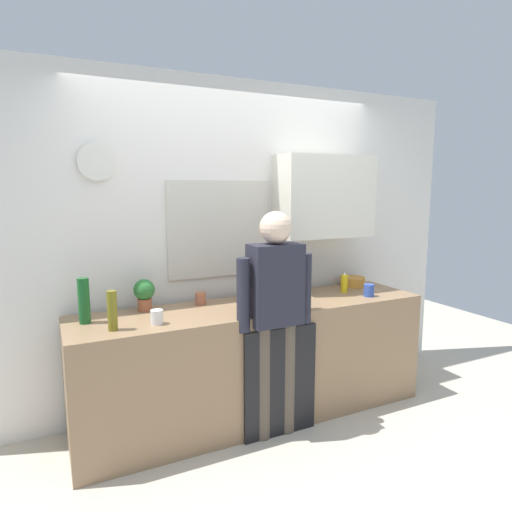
{
  "coord_description": "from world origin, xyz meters",
  "views": [
    {
      "loc": [
        -1.41,
        -2.6,
        1.75
      ],
      "look_at": [
        -0.02,
        0.25,
        1.26
      ],
      "focal_mm": 31.02,
      "sensor_mm": 36.0,
      "label": 1
    }
  ],
  "objects_px": {
    "cup_blue_mug": "(369,290)",
    "bottle_green_wine": "(84,301)",
    "bottle_amber_beer": "(263,298)",
    "potted_plant": "(144,293)",
    "cup_white_mug": "(157,317)",
    "bottle_red_vinegar": "(277,283)",
    "cup_terracotta_mug": "(201,298)",
    "person_at_sink": "(275,306)",
    "bottle_clear_soda": "(305,277)",
    "bottle_olive_oil": "(112,311)",
    "mixing_bowl": "(353,282)",
    "storage_canister": "(246,289)",
    "dish_soap": "(344,283)",
    "coffee_maker": "(276,287)"
  },
  "relations": [
    {
      "from": "cup_white_mug",
      "to": "potted_plant",
      "type": "xyz_separation_m",
      "value": [
        -0.0,
        0.35,
        0.08
      ]
    },
    {
      "from": "cup_white_mug",
      "to": "storage_canister",
      "type": "xyz_separation_m",
      "value": [
        0.78,
        0.33,
        0.04
      ]
    },
    {
      "from": "bottle_amber_beer",
      "to": "person_at_sink",
      "type": "xyz_separation_m",
      "value": [
        0.06,
        -0.07,
        -0.05
      ]
    },
    {
      "from": "dish_soap",
      "to": "person_at_sink",
      "type": "height_order",
      "value": "person_at_sink"
    },
    {
      "from": "bottle_amber_beer",
      "to": "dish_soap",
      "type": "distance_m",
      "value": 0.96
    },
    {
      "from": "bottle_olive_oil",
      "to": "cup_blue_mug",
      "type": "height_order",
      "value": "bottle_olive_oil"
    },
    {
      "from": "bottle_clear_soda",
      "to": "cup_blue_mug",
      "type": "xyz_separation_m",
      "value": [
        0.41,
        -0.32,
        -0.09
      ]
    },
    {
      "from": "bottle_red_vinegar",
      "to": "cup_terracotta_mug",
      "type": "distance_m",
      "value": 0.65
    },
    {
      "from": "cup_white_mug",
      "to": "storage_canister",
      "type": "height_order",
      "value": "storage_canister"
    },
    {
      "from": "cup_terracotta_mug",
      "to": "bottle_red_vinegar",
      "type": "bearing_deg",
      "value": -2.49
    },
    {
      "from": "mixing_bowl",
      "to": "bottle_red_vinegar",
      "type": "bearing_deg",
      "value": -177.09
    },
    {
      "from": "dish_soap",
      "to": "storage_canister",
      "type": "bearing_deg",
      "value": 170.96
    },
    {
      "from": "bottle_red_vinegar",
      "to": "bottle_clear_soda",
      "type": "bearing_deg",
      "value": -2.79
    },
    {
      "from": "bottle_amber_beer",
      "to": "mixing_bowl",
      "type": "height_order",
      "value": "bottle_amber_beer"
    },
    {
      "from": "bottle_red_vinegar",
      "to": "bottle_green_wine",
      "type": "bearing_deg",
      "value": -176.36
    },
    {
      "from": "bottle_amber_beer",
      "to": "potted_plant",
      "type": "relative_size",
      "value": 1.0
    },
    {
      "from": "cup_white_mug",
      "to": "bottle_amber_beer",
      "type": "bearing_deg",
      "value": -6.88
    },
    {
      "from": "coffee_maker",
      "to": "bottle_green_wine",
      "type": "relative_size",
      "value": 1.1
    },
    {
      "from": "cup_white_mug",
      "to": "person_at_sink",
      "type": "bearing_deg",
      "value": -11.21
    },
    {
      "from": "cup_blue_mug",
      "to": "mixing_bowl",
      "type": "xyz_separation_m",
      "value": [
        0.13,
        0.37,
        -0.01
      ]
    },
    {
      "from": "cup_terracotta_mug",
      "to": "dish_soap",
      "type": "height_order",
      "value": "dish_soap"
    },
    {
      "from": "coffee_maker",
      "to": "cup_white_mug",
      "type": "distance_m",
      "value": 0.9
    },
    {
      "from": "bottle_clear_soda",
      "to": "dish_soap",
      "type": "xyz_separation_m",
      "value": [
        0.32,
        -0.11,
        -0.06
      ]
    },
    {
      "from": "cup_terracotta_mug",
      "to": "cup_blue_mug",
      "type": "bearing_deg",
      "value": -15.25
    },
    {
      "from": "bottle_green_wine",
      "to": "storage_canister",
      "type": "xyz_separation_m",
      "value": [
        1.2,
        0.1,
        -0.06
      ]
    },
    {
      "from": "bottle_olive_oil",
      "to": "storage_canister",
      "type": "bearing_deg",
      "value": 17.62
    },
    {
      "from": "cup_blue_mug",
      "to": "storage_canister",
      "type": "distance_m",
      "value": 1.01
    },
    {
      "from": "bottle_olive_oil",
      "to": "mixing_bowl",
      "type": "relative_size",
      "value": 1.14
    },
    {
      "from": "bottle_green_wine",
      "to": "storage_canister",
      "type": "relative_size",
      "value": 1.76
    },
    {
      "from": "cup_blue_mug",
      "to": "bottle_green_wine",
      "type": "bearing_deg",
      "value": 173.72
    },
    {
      "from": "bottle_amber_beer",
      "to": "cup_blue_mug",
      "type": "xyz_separation_m",
      "value": [
        1.01,
        0.08,
        -0.07
      ]
    },
    {
      "from": "bottle_amber_beer",
      "to": "cup_white_mug",
      "type": "bearing_deg",
      "value": 173.12
    },
    {
      "from": "cup_blue_mug",
      "to": "cup_white_mug",
      "type": "bearing_deg",
      "value": 179.74
    },
    {
      "from": "bottle_green_wine",
      "to": "cup_blue_mug",
      "type": "relative_size",
      "value": 3.0
    },
    {
      "from": "bottle_amber_beer",
      "to": "mixing_bowl",
      "type": "relative_size",
      "value": 1.05
    },
    {
      "from": "bottle_olive_oil",
      "to": "cup_blue_mug",
      "type": "xyz_separation_m",
      "value": [
        2.0,
        -0.01,
        -0.08
      ]
    },
    {
      "from": "cup_white_mug",
      "to": "dish_soap",
      "type": "distance_m",
      "value": 1.65
    },
    {
      "from": "storage_canister",
      "to": "person_at_sink",
      "type": "height_order",
      "value": "person_at_sink"
    },
    {
      "from": "coffee_maker",
      "to": "bottle_green_wine",
      "type": "height_order",
      "value": "coffee_maker"
    },
    {
      "from": "bottle_amber_beer",
      "to": "person_at_sink",
      "type": "relative_size",
      "value": 0.14
    },
    {
      "from": "bottle_green_wine",
      "to": "mixing_bowl",
      "type": "bearing_deg",
      "value": 3.38
    },
    {
      "from": "mixing_bowl",
      "to": "dish_soap",
      "type": "xyz_separation_m",
      "value": [
        -0.22,
        -0.17,
        0.04
      ]
    },
    {
      "from": "bottle_olive_oil",
      "to": "storage_canister",
      "type": "relative_size",
      "value": 1.47
    },
    {
      "from": "bottle_olive_oil",
      "to": "cup_white_mug",
      "type": "height_order",
      "value": "bottle_olive_oil"
    },
    {
      "from": "potted_plant",
      "to": "dish_soap",
      "type": "xyz_separation_m",
      "value": [
        1.64,
        -0.16,
        -0.05
      ]
    },
    {
      "from": "cup_blue_mug",
      "to": "potted_plant",
      "type": "distance_m",
      "value": 1.77
    },
    {
      "from": "bottle_red_vinegar",
      "to": "cup_terracotta_mug",
      "type": "xyz_separation_m",
      "value": [
        -0.64,
        0.03,
        -0.06
      ]
    },
    {
      "from": "bottle_amber_beer",
      "to": "storage_canister",
      "type": "height_order",
      "value": "bottle_amber_beer"
    },
    {
      "from": "bottle_clear_soda",
      "to": "bottle_red_vinegar",
      "type": "bearing_deg",
      "value": 177.21
    },
    {
      "from": "bottle_amber_beer",
      "to": "cup_white_mug",
      "type": "relative_size",
      "value": 2.42
    }
  ]
}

